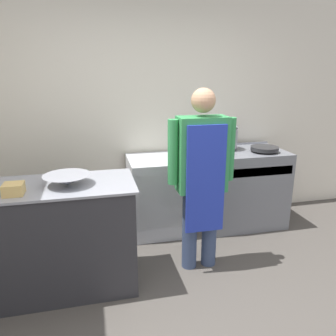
{
  "coord_description": "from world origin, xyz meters",
  "views": [
    {
      "loc": [
        -0.58,
        -1.79,
        1.81
      ],
      "look_at": [
        0.11,
        1.13,
        0.93
      ],
      "focal_mm": 35.0,
      "sensor_mm": 36.0,
      "label": 1
    }
  ],
  "objects_px": {
    "stove": "(242,187)",
    "saute_pan": "(265,148)",
    "plastic_tub": "(14,189)",
    "fridge_unit": "(155,195)",
    "stock_pot": "(225,136)",
    "mixing_bowl": "(67,180)",
    "person_cook": "(202,172)"
  },
  "relations": [
    {
      "from": "plastic_tub",
      "to": "stock_pot",
      "type": "xyz_separation_m",
      "value": [
        2.12,
        1.11,
        0.1
      ]
    },
    {
      "from": "plastic_tub",
      "to": "saute_pan",
      "type": "relative_size",
      "value": 0.45
    },
    {
      "from": "plastic_tub",
      "to": "saute_pan",
      "type": "height_order",
      "value": "plastic_tub"
    },
    {
      "from": "fridge_unit",
      "to": "stock_pot",
      "type": "bearing_deg",
      "value": 5.57
    },
    {
      "from": "stove",
      "to": "fridge_unit",
      "type": "height_order",
      "value": "stove"
    },
    {
      "from": "person_cook",
      "to": "saute_pan",
      "type": "relative_size",
      "value": 5.29
    },
    {
      "from": "person_cook",
      "to": "stock_pot",
      "type": "relative_size",
      "value": 5.66
    },
    {
      "from": "plastic_tub",
      "to": "stock_pot",
      "type": "distance_m",
      "value": 2.4
    },
    {
      "from": "stock_pot",
      "to": "saute_pan",
      "type": "bearing_deg",
      "value": -30.75
    },
    {
      "from": "saute_pan",
      "to": "fridge_unit",
      "type": "bearing_deg",
      "value": 173.15
    },
    {
      "from": "mixing_bowl",
      "to": "saute_pan",
      "type": "height_order",
      "value": "mixing_bowl"
    },
    {
      "from": "fridge_unit",
      "to": "stock_pot",
      "type": "relative_size",
      "value": 2.93
    },
    {
      "from": "stock_pot",
      "to": "mixing_bowl",
      "type": "bearing_deg",
      "value": -150.91
    },
    {
      "from": "stove",
      "to": "fridge_unit",
      "type": "bearing_deg",
      "value": 178.15
    },
    {
      "from": "saute_pan",
      "to": "stove",
      "type": "bearing_deg",
      "value": 147.95
    },
    {
      "from": "stove",
      "to": "saute_pan",
      "type": "height_order",
      "value": "saute_pan"
    },
    {
      "from": "plastic_tub",
      "to": "saute_pan",
      "type": "xyz_separation_m",
      "value": [
        2.52,
        0.87,
        -0.02
      ]
    },
    {
      "from": "stove",
      "to": "plastic_tub",
      "type": "distance_m",
      "value": 2.59
    },
    {
      "from": "person_cook",
      "to": "stock_pot",
      "type": "distance_m",
      "value": 1.11
    },
    {
      "from": "fridge_unit",
      "to": "saute_pan",
      "type": "xyz_separation_m",
      "value": [
        1.27,
        -0.15,
        0.52
      ]
    },
    {
      "from": "plastic_tub",
      "to": "fridge_unit",
      "type": "bearing_deg",
      "value": 39.23
    },
    {
      "from": "stove",
      "to": "mixing_bowl",
      "type": "xyz_separation_m",
      "value": [
        -1.96,
        -0.86,
        0.52
      ]
    },
    {
      "from": "fridge_unit",
      "to": "mixing_bowl",
      "type": "height_order",
      "value": "mixing_bowl"
    },
    {
      "from": "mixing_bowl",
      "to": "person_cook",
      "type": "bearing_deg",
      "value": 2.66
    },
    {
      "from": "mixing_bowl",
      "to": "stock_pot",
      "type": "height_order",
      "value": "stock_pot"
    },
    {
      "from": "plastic_tub",
      "to": "stove",
      "type": "bearing_deg",
      "value": 22.99
    },
    {
      "from": "stove",
      "to": "person_cook",
      "type": "distance_m",
      "value": 1.24
    },
    {
      "from": "person_cook",
      "to": "stove",
      "type": "bearing_deg",
      "value": 44.58
    },
    {
      "from": "mixing_bowl",
      "to": "plastic_tub",
      "type": "height_order",
      "value": "plastic_tub"
    },
    {
      "from": "stove",
      "to": "mixing_bowl",
      "type": "distance_m",
      "value": 2.2
    },
    {
      "from": "fridge_unit",
      "to": "saute_pan",
      "type": "distance_m",
      "value": 1.38
    },
    {
      "from": "mixing_bowl",
      "to": "plastic_tub",
      "type": "bearing_deg",
      "value": -160.04
    }
  ]
}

